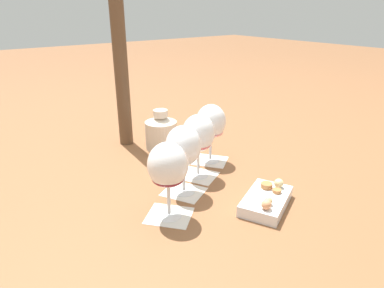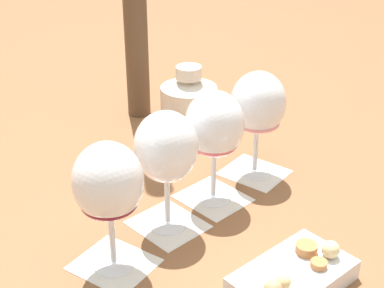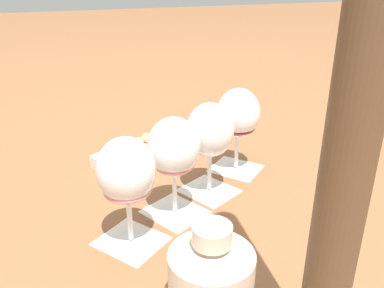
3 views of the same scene
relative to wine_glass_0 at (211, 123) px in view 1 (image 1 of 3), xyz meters
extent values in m
plane|color=brown|center=(0.15, 0.09, -0.13)|extent=(8.00, 8.00, 0.00)
cube|color=silver|center=(0.00, 0.00, -0.13)|extent=(0.14, 0.15, 0.00)
cube|color=silver|center=(0.10, 0.06, -0.13)|extent=(0.14, 0.14, 0.00)
cube|color=silver|center=(0.19, 0.12, -0.13)|extent=(0.14, 0.14, 0.00)
cube|color=silver|center=(0.29, 0.19, -0.13)|extent=(0.15, 0.15, 0.00)
cylinder|color=white|center=(0.00, 0.00, -0.13)|extent=(0.06, 0.06, 0.01)
cylinder|color=white|center=(0.00, 0.00, -0.08)|extent=(0.01, 0.01, 0.09)
ellipsoid|color=white|center=(0.00, 0.00, 0.01)|extent=(0.10, 0.10, 0.11)
ellipsoid|color=pink|center=(0.00, 0.00, -0.03)|extent=(0.08, 0.08, 0.02)
cylinder|color=white|center=(0.10, 0.06, -0.13)|extent=(0.06, 0.06, 0.01)
cylinder|color=white|center=(0.10, 0.06, -0.08)|extent=(0.01, 0.01, 0.09)
ellipsoid|color=white|center=(0.10, 0.06, 0.01)|extent=(0.10, 0.10, 0.11)
ellipsoid|color=#D85D68|center=(0.10, 0.06, -0.02)|extent=(0.08, 0.08, 0.04)
cylinder|color=white|center=(0.19, 0.12, -0.13)|extent=(0.06, 0.06, 0.01)
cylinder|color=white|center=(0.19, 0.12, -0.08)|extent=(0.01, 0.01, 0.09)
ellipsoid|color=white|center=(0.19, 0.12, 0.01)|extent=(0.10, 0.10, 0.11)
ellipsoid|color=#A32E38|center=(0.19, 0.12, -0.02)|extent=(0.08, 0.08, 0.04)
cylinder|color=white|center=(0.29, 0.19, -0.13)|extent=(0.06, 0.06, 0.01)
cylinder|color=white|center=(0.29, 0.19, -0.08)|extent=(0.01, 0.01, 0.09)
ellipsoid|color=white|center=(0.29, 0.19, 0.01)|extent=(0.10, 0.10, 0.11)
ellipsoid|color=maroon|center=(0.29, 0.19, -0.03)|extent=(0.08, 0.08, 0.03)
cylinder|color=beige|center=(0.07, -0.20, -0.08)|extent=(0.12, 0.12, 0.10)
cone|color=beige|center=(0.07, -0.20, -0.02)|extent=(0.12, 0.12, 0.02)
cylinder|color=beige|center=(0.07, -0.20, 0.00)|extent=(0.05, 0.05, 0.03)
cube|color=silver|center=(0.07, 0.31, -0.12)|extent=(0.20, 0.16, 0.03)
cylinder|color=#B2703D|center=(0.03, 0.31, -0.10)|extent=(0.02, 0.02, 0.01)
sphere|color=tan|center=(0.11, 0.35, -0.09)|extent=(0.03, 0.03, 0.03)
sphere|color=beige|center=(0.01, 0.30, -0.09)|extent=(0.03, 0.03, 0.03)
cylinder|color=#B2703D|center=(0.03, 0.28, -0.10)|extent=(0.03, 0.03, 0.01)
sphere|color=#DBB775|center=(0.10, 0.34, -0.09)|extent=(0.02, 0.02, 0.02)
cylinder|color=brown|center=(0.15, -0.32, 0.27)|extent=(0.05, 0.05, 0.82)
camera|label=1|loc=(0.69, 0.81, 0.36)|focal=32.00mm
camera|label=2|loc=(0.37, 0.87, 0.42)|focal=55.00mm
camera|label=3|loc=(-0.10, -0.59, 0.31)|focal=38.00mm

